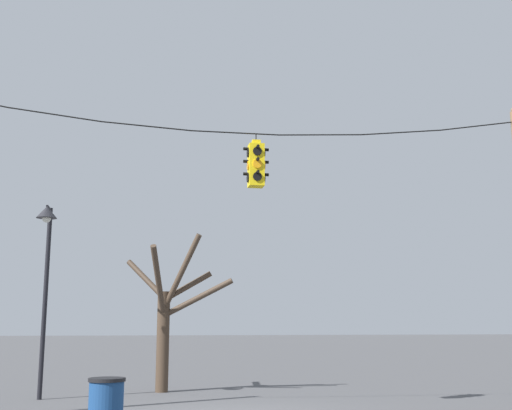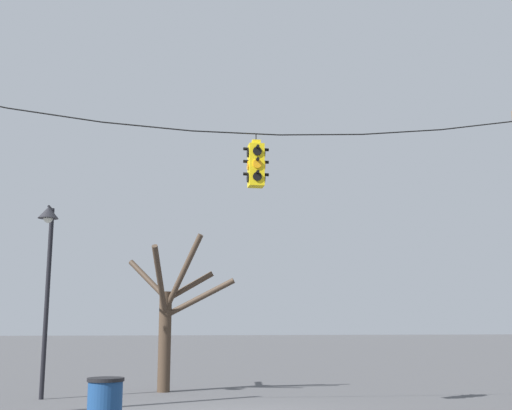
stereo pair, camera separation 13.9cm
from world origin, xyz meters
name	(u,v)px [view 2 (the right image)]	position (x,y,z in m)	size (l,w,h in m)	color
span_wire	(236,124)	(0.00, 0.50, 6.38)	(13.88, 0.03, 0.67)	black
traffic_light_near_right_pole	(256,165)	(0.46, 0.50, 5.44)	(0.58, 0.58, 1.22)	yellow
street_lamp	(48,249)	(-4.53, 4.10, 3.86)	(0.53, 0.91, 5.01)	black
bare_tree	(170,316)	(-1.26, 5.65, 2.13)	(3.16, 2.52, 4.48)	#423326
trash_bin	(105,408)	(-2.51, -1.74, 0.51)	(0.63, 0.63, 1.00)	navy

